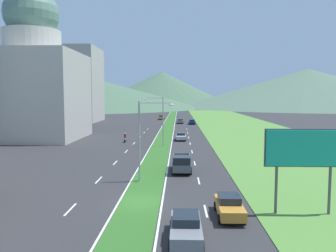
# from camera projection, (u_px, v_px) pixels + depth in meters

# --- Properties ---
(ground_plane) EXTENTS (600.00, 600.00, 0.00)m
(ground_plane) POSITION_uv_depth(u_px,v_px,m) (141.00, 202.00, 27.29)
(ground_plane) COLOR #2D2D30
(grass_median) EXTENTS (3.20, 240.00, 0.06)m
(grass_median) POSITION_uv_depth(u_px,v_px,m) (167.00, 129.00, 87.03)
(grass_median) COLOR #2D6023
(grass_median) RESTS_ON ground_plane
(grass_verge_right) EXTENTS (24.00, 240.00, 0.06)m
(grass_verge_right) POSITION_uv_depth(u_px,v_px,m) (247.00, 130.00, 86.35)
(grass_verge_right) COLOR #518438
(grass_verge_right) RESTS_ON ground_plane
(lane_dash_left_2) EXTENTS (0.16, 2.80, 0.01)m
(lane_dash_left_2) POSITION_uv_depth(u_px,v_px,m) (70.00, 209.00, 25.45)
(lane_dash_left_2) COLOR silver
(lane_dash_left_2) RESTS_ON ground_plane
(lane_dash_left_3) EXTENTS (0.16, 2.80, 0.01)m
(lane_dash_left_3) POSITION_uv_depth(u_px,v_px,m) (99.00, 180.00, 34.40)
(lane_dash_left_3) COLOR silver
(lane_dash_left_3) RESTS_ON ground_plane
(lane_dash_left_4) EXTENTS (0.16, 2.80, 0.01)m
(lane_dash_left_4) POSITION_uv_depth(u_px,v_px,m) (115.00, 163.00, 43.35)
(lane_dash_left_4) COLOR silver
(lane_dash_left_4) RESTS_ON ground_plane
(lane_dash_left_5) EXTENTS (0.16, 2.80, 0.01)m
(lane_dash_left_5) POSITION_uv_depth(u_px,v_px,m) (126.00, 151.00, 52.30)
(lane_dash_left_5) COLOR silver
(lane_dash_left_5) RESTS_ON ground_plane
(lane_dash_left_6) EXTENTS (0.16, 2.80, 0.01)m
(lane_dash_left_6) POSITION_uv_depth(u_px,v_px,m) (134.00, 143.00, 61.25)
(lane_dash_left_6) COLOR silver
(lane_dash_left_6) RESTS_ON ground_plane
(lane_dash_left_7) EXTENTS (0.16, 2.80, 0.01)m
(lane_dash_left_7) POSITION_uv_depth(u_px,v_px,m) (140.00, 137.00, 70.20)
(lane_dash_left_7) COLOR silver
(lane_dash_left_7) RESTS_ON ground_plane
(lane_dash_left_8) EXTENTS (0.16, 2.80, 0.01)m
(lane_dash_left_8) POSITION_uv_depth(u_px,v_px,m) (144.00, 133.00, 79.15)
(lane_dash_left_8) COLOR silver
(lane_dash_left_8) RESTS_ON ground_plane
(lane_dash_left_9) EXTENTS (0.16, 2.80, 0.01)m
(lane_dash_left_9) POSITION_uv_depth(u_px,v_px,m) (148.00, 129.00, 88.10)
(lane_dash_left_9) COLOR silver
(lane_dash_left_9) RESTS_ON ground_plane
(lane_dash_right_2) EXTENTS (0.16, 2.80, 0.01)m
(lane_dash_right_2) POSITION_uv_depth(u_px,v_px,m) (206.00, 211.00, 25.11)
(lane_dash_right_2) COLOR silver
(lane_dash_right_2) RESTS_ON ground_plane
(lane_dash_right_3) EXTENTS (0.16, 2.80, 0.01)m
(lane_dash_right_3) POSITION_uv_depth(u_px,v_px,m) (199.00, 181.00, 34.06)
(lane_dash_right_3) COLOR silver
(lane_dash_right_3) RESTS_ON ground_plane
(lane_dash_right_4) EXTENTS (0.16, 2.80, 0.01)m
(lane_dash_right_4) POSITION_uv_depth(u_px,v_px,m) (195.00, 163.00, 43.01)
(lane_dash_right_4) COLOR silver
(lane_dash_right_4) RESTS_ON ground_plane
(lane_dash_right_5) EXTENTS (0.16, 2.80, 0.01)m
(lane_dash_right_5) POSITION_uv_depth(u_px,v_px,m) (192.00, 152.00, 51.96)
(lane_dash_right_5) COLOR silver
(lane_dash_right_5) RESTS_ON ground_plane
(lane_dash_right_6) EXTENTS (0.16, 2.80, 0.01)m
(lane_dash_right_6) POSITION_uv_depth(u_px,v_px,m) (190.00, 144.00, 60.92)
(lane_dash_right_6) COLOR silver
(lane_dash_right_6) RESTS_ON ground_plane
(lane_dash_right_7) EXTENTS (0.16, 2.80, 0.01)m
(lane_dash_right_7) POSITION_uv_depth(u_px,v_px,m) (189.00, 137.00, 69.87)
(lane_dash_right_7) COLOR silver
(lane_dash_right_7) RESTS_ON ground_plane
(lane_dash_right_8) EXTENTS (0.16, 2.80, 0.01)m
(lane_dash_right_8) POSITION_uv_depth(u_px,v_px,m) (188.00, 133.00, 78.82)
(lane_dash_right_8) COLOR silver
(lane_dash_right_8) RESTS_ON ground_plane
(lane_dash_right_9) EXTENTS (0.16, 2.80, 0.01)m
(lane_dash_right_9) POSITION_uv_depth(u_px,v_px,m) (187.00, 129.00, 87.77)
(lane_dash_right_9) COLOR silver
(lane_dash_right_9) RESTS_ON ground_plane
(edge_line_median_left) EXTENTS (0.16, 240.00, 0.01)m
(edge_line_median_left) POSITION_uv_depth(u_px,v_px,m) (160.00, 129.00, 87.08)
(edge_line_median_left) COLOR silver
(edge_line_median_left) RESTS_ON ground_plane
(edge_line_median_right) EXTENTS (0.16, 240.00, 0.01)m
(edge_line_median_right) POSITION_uv_depth(u_px,v_px,m) (174.00, 129.00, 86.97)
(edge_line_median_right) COLOR silver
(edge_line_median_right) RESTS_ON ground_plane
(domed_building) EXTENTS (18.33, 18.33, 29.82)m
(domed_building) POSITION_uv_depth(u_px,v_px,m) (33.00, 80.00, 66.97)
(domed_building) COLOR #B7B2A8
(domed_building) RESTS_ON ground_plane
(midrise_colored) EXTENTS (17.79, 17.79, 24.68)m
(midrise_colored) POSITION_uv_depth(u_px,v_px,m) (72.00, 85.00, 113.62)
(midrise_colored) COLOR #B7B2A8
(midrise_colored) RESTS_ON ground_plane
(hill_far_left) EXTENTS (200.60, 200.60, 27.33)m
(hill_far_left) POSITION_uv_depth(u_px,v_px,m) (66.00, 89.00, 248.63)
(hill_far_left) COLOR #47664C
(hill_far_left) RESTS_ON ground_plane
(hill_far_center) EXTENTS (131.81, 131.81, 31.47)m
(hill_far_center) POSITION_uv_depth(u_px,v_px,m) (162.00, 89.00, 315.22)
(hill_far_center) COLOR #47664C
(hill_far_center) RESTS_ON ground_plane
(hill_far_right) EXTENTS (197.79, 197.79, 29.22)m
(hill_far_right) POSITION_uv_depth(u_px,v_px,m) (307.00, 88.00, 257.61)
(hill_far_right) COLOR #516B56
(hill_far_right) RESTS_ON ground_plane
(street_lamp_near) EXTENTS (3.54, 0.34, 8.04)m
(street_lamp_near) POSITION_uv_depth(u_px,v_px,m) (144.00, 134.00, 33.49)
(street_lamp_near) COLOR #99999E
(street_lamp_near) RESTS_ON ground_plane
(street_lamp_mid) EXTENTS (3.31, 0.28, 8.41)m
(street_lamp_mid) POSITION_uv_depth(u_px,v_px,m) (161.00, 118.00, 56.79)
(street_lamp_mid) COLOR #99999E
(street_lamp_mid) RESTS_ON ground_plane
(billboard_roadside) EXTENTS (5.63, 0.28, 6.23)m
(billboard_roadside) POSITION_uv_depth(u_px,v_px,m) (304.00, 151.00, 23.93)
(billboard_roadside) COLOR #4C4C51
(billboard_roadside) RESTS_ON ground_plane
(car_0) EXTENTS (1.96, 4.35, 1.48)m
(car_0) POSITION_uv_depth(u_px,v_px,m) (192.00, 122.00, 102.91)
(car_0) COLOR navy
(car_0) RESTS_ON ground_plane
(car_1) EXTENTS (1.99, 4.61, 1.45)m
(car_1) POSITION_uv_depth(u_px,v_px,m) (181.00, 136.00, 65.48)
(car_1) COLOR #B2B2B7
(car_1) RESTS_ON ground_plane
(car_2) EXTENTS (1.86, 4.32, 1.52)m
(car_2) POSITION_uv_depth(u_px,v_px,m) (229.00, 206.00, 23.90)
(car_2) COLOR #C6842D
(car_2) RESTS_ON ground_plane
(car_3) EXTENTS (1.96, 4.64, 1.53)m
(car_3) POSITION_uv_depth(u_px,v_px,m) (186.00, 227.00, 19.98)
(car_3) COLOR slate
(car_3) RESTS_ON ground_plane
(car_4) EXTENTS (1.98, 4.43, 1.61)m
(car_4) POSITION_uv_depth(u_px,v_px,m) (161.00, 117.00, 123.80)
(car_4) COLOR #C6842D
(car_4) RESTS_ON ground_plane
(car_5) EXTENTS (2.02, 4.35, 1.40)m
(car_5) POSITION_uv_depth(u_px,v_px,m) (180.00, 121.00, 106.18)
(car_5) COLOR slate
(car_5) RESTS_ON ground_plane
(pickup_truck_0) EXTENTS (2.18, 5.40, 2.00)m
(pickup_truck_0) POSITION_uv_depth(u_px,v_px,m) (182.00, 163.00, 37.94)
(pickup_truck_0) COLOR #515459
(pickup_truck_0) RESTS_ON ground_plane
(motorcycle_rider) EXTENTS (0.36, 2.00, 1.80)m
(motorcycle_rider) POSITION_uv_depth(u_px,v_px,m) (125.00, 138.00, 62.68)
(motorcycle_rider) COLOR black
(motorcycle_rider) RESTS_ON ground_plane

